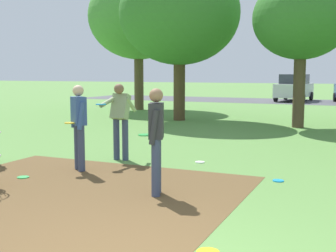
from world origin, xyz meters
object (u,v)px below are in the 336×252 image
Objects in this scene: frisbee_mid_grass at (200,162)px; frisbee_by_tee at (278,181)px; tree_near_left at (138,17)px; tree_mid_center at (180,14)px; frisbee_far_right at (208,252)px; player_foreground_watching at (79,122)px; player_throwing at (156,135)px; parked_car_leftmost at (294,88)px; player_waiting_left at (120,116)px; frisbee_far_left at (23,177)px; tree_near_right at (301,19)px.

frisbee_by_tee is at bearing -28.62° from frisbee_mid_grass.
tree_near_left is 5.70m from tree_mid_center.
tree_mid_center reaches higher than frisbee_far_right.
tree_near_left reaches higher than frisbee_mid_grass.
player_foreground_watching is 1.00× the size of player_throwing.
frisbee_mid_grass is 0.03× the size of tree_near_left.
tree_near_left reaches higher than parked_car_leftmost.
player_waiting_left is at bearing 129.90° from frisbee_far_right.
player_waiting_left reaches higher than frisbee_far_left.
frisbee_far_left is at bearing 179.29° from player_throwing.
tree_mid_center reaches higher than frisbee_far_left.
frisbee_by_tee and frisbee_far_right have the same top height.
player_foreground_watching is 8.17× the size of frisbee_mid_grass.
player_waiting_left reaches higher than frisbee_by_tee.
tree_near_left is at bearing -121.26° from parked_car_leftmost.
frisbee_mid_grass is 15.01m from tree_near_left.
frisbee_by_tee is at bearing 45.91° from player_throwing.
frisbee_mid_grass is at bearing -64.63° from tree_mid_center.
frisbee_far_right is 14.31m from tree_mid_center.
frisbee_mid_grass is 0.83× the size of frisbee_far_right.
frisbee_far_left is at bearing 155.78° from frisbee_far_right.
frisbee_far_left is 4.71m from frisbee_far_right.
frisbee_far_left is at bearing -121.13° from player_foreground_watching.
player_throwing is at bearing -0.71° from frisbee_far_left.
frisbee_by_tee is (1.64, 1.69, -0.96)m from player_throwing.
player_throwing is 1.00× the size of player_waiting_left.
frisbee_far_right is (4.29, -1.93, 0.00)m from frisbee_far_left.
frisbee_far_right is 19.67m from tree_near_left.
player_throwing is at bearing 128.72° from frisbee_far_right.
tree_near_right is (-0.79, 8.39, 3.81)m from frisbee_by_tee.
player_throwing and player_waiting_left have the same top height.
player_waiting_left is 6.78× the size of frisbee_far_right.
tree_near_left reaches higher than player_throwing.
frisbee_by_tee is 0.05× the size of parked_car_leftmost.
tree_near_right is at bearing 70.17° from frisbee_far_left.
player_throwing is 7.73× the size of frisbee_far_left.
parked_car_leftmost is at bearing 88.33° from player_foreground_watching.
frisbee_far_left is at bearing -109.83° from tree_near_right.
parked_car_leftmost is at bearing 87.06° from frisbee_far_left.
frisbee_far_left is at bearing -70.51° from tree_near_left.
frisbee_far_right is 0.04× the size of tree_mid_center.
frisbee_far_left is 0.88× the size of frisbee_far_right.
player_throwing is at bearing -69.48° from tree_mid_center.
frisbee_by_tee is 2.13m from frisbee_mid_grass.
player_waiting_left is 23.06m from parked_car_leftmost.
tree_near_right is (2.81, 7.82, 2.83)m from player_waiting_left.
player_throwing is 0.27× the size of tree_mid_center.
player_foreground_watching is at bearing -67.10° from tree_near_left.
frisbee_far_right is 0.04× the size of tree_near_left.
parked_car_leftmost reaches higher than frisbee_far_left.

